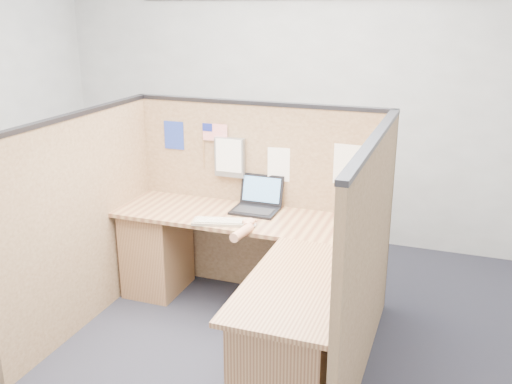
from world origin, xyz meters
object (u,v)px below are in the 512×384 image
at_px(l_desk, 249,284).
at_px(keyboard, 221,222).
at_px(mouse, 249,225).
at_px(laptop, 258,202).

relative_size(l_desk, keyboard, 4.50).
relative_size(l_desk, mouse, 20.05).
bearing_deg(l_desk, keyboard, 145.83).
distance_m(keyboard, mouse, 0.21).
height_order(l_desk, keyboard, keyboard).
height_order(laptop, mouse, laptop).
relative_size(laptop, mouse, 3.49).
relative_size(laptop, keyboard, 0.78).
xyz_separation_m(l_desk, laptop, (-0.14, 0.56, 0.40)).
xyz_separation_m(l_desk, mouse, (-0.07, 0.19, 0.36)).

